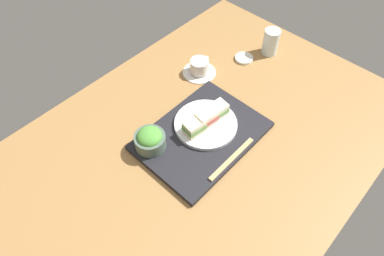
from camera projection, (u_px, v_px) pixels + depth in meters
ground_plane at (205, 140)px, 119.25cm from camera, size 140.00×100.00×3.00cm
serving_tray at (202, 136)px, 117.38cm from camera, size 42.13×30.58×1.95cm
sandwich_plate at (206, 124)px, 118.42cm from camera, size 21.74×21.74×1.38cm
sandwich_near at (194, 127)px, 113.87cm from camera, size 7.47×5.97×4.59cm
sandwich_middle at (206, 118)px, 115.88cm from camera, size 7.77×6.12×5.05cm
sandwich_far at (217, 110)px, 118.16cm from camera, size 7.41×6.00×4.86cm
salad_bowl at (150, 139)px, 111.06cm from camera, size 10.29×10.29×7.23cm
chopsticks_pair at (232, 159)px, 110.11cm from camera, size 21.07×1.49×0.70cm
coffee_cup at (199, 68)px, 136.07cm from camera, size 13.31×13.31×6.12cm
drinking_glass at (271, 42)px, 141.44cm from camera, size 6.52×6.52×10.94cm
small_sauce_dish at (244, 58)px, 142.66cm from camera, size 7.49×7.49×1.03cm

